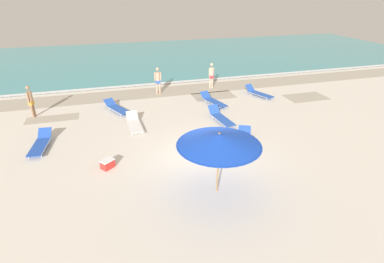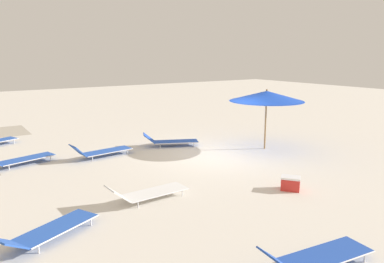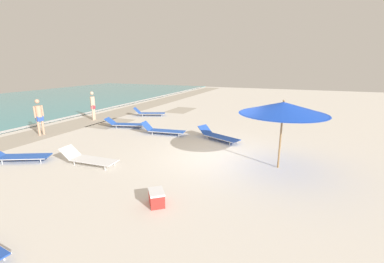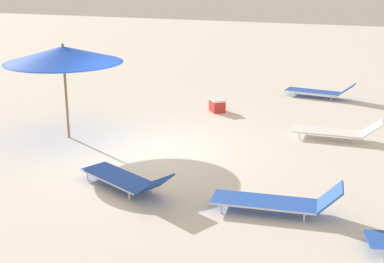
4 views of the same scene
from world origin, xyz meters
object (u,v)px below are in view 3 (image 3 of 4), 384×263
at_px(beach_umbrella, 283,108).
at_px(sun_lounger_mid_beach_solo, 126,124).
at_px(sun_lounger_mid_beach_pair_b, 18,156).
at_px(sun_lounger_mid_beach_pair_a, 89,158).
at_px(cooler_box, 157,198).
at_px(beachgoer_shoreline_child, 39,115).
at_px(sun_lounger_near_water_left, 163,130).
at_px(beachgoer_wading_adult, 93,104).
at_px(sun_lounger_near_water_right, 218,136).
at_px(sun_lounger_beside_umbrella, 149,113).

height_order(beach_umbrella, sun_lounger_mid_beach_solo, beach_umbrella).
bearing_deg(sun_lounger_mid_beach_pair_b, sun_lounger_mid_beach_pair_a, -99.85).
bearing_deg(cooler_box, beachgoer_shoreline_child, -150.88).
height_order(sun_lounger_near_water_left, cooler_box, sun_lounger_near_water_left).
bearing_deg(sun_lounger_mid_beach_pair_a, beachgoer_shoreline_child, 64.38).
distance_m(beachgoer_wading_adult, cooler_box, 11.43).
bearing_deg(sun_lounger_near_water_left, sun_lounger_mid_beach_solo, 72.24).
bearing_deg(beachgoer_shoreline_child, cooler_box, -102.54).
bearing_deg(sun_lounger_mid_beach_pair_a, beachgoer_wading_adult, 38.69).
height_order(sun_lounger_near_water_right, sun_lounger_mid_beach_pair_a, sun_lounger_mid_beach_pair_a).
bearing_deg(sun_lounger_beside_umbrella, cooler_box, -169.76).
xyz_separation_m(beach_umbrella, sun_lounger_mid_beach_pair_b, (-2.91, 8.63, -1.81)).
bearing_deg(sun_lounger_near_water_left, sun_lounger_mid_beach_pair_b, 143.22).
xyz_separation_m(sun_lounger_mid_beach_solo, sun_lounger_mid_beach_pair_a, (-4.98, -2.10, 0.01)).
xyz_separation_m(sun_lounger_mid_beach_pair_b, cooler_box, (-0.71, -6.04, -0.02)).
height_order(beach_umbrella, sun_lounger_mid_beach_pair_b, beach_umbrella).
bearing_deg(sun_lounger_mid_beach_pair_b, sun_lounger_near_water_left, -55.79).
bearing_deg(sun_lounger_near_water_right, beachgoer_shoreline_child, 130.68).
distance_m(beach_umbrella, sun_lounger_beside_umbrella, 10.85).
bearing_deg(cooler_box, beach_umbrella, 106.28).
height_order(beach_umbrella, sun_lounger_near_water_left, beach_umbrella).
relative_size(sun_lounger_near_water_left, cooler_box, 3.61).
height_order(sun_lounger_mid_beach_pair_b, beachgoer_shoreline_child, beachgoer_shoreline_child).
bearing_deg(sun_lounger_mid_beach_solo, sun_lounger_beside_umbrella, -5.79).
distance_m(sun_lounger_mid_beach_pair_b, cooler_box, 6.08).
height_order(sun_lounger_mid_beach_solo, cooler_box, sun_lounger_mid_beach_solo).
bearing_deg(sun_lounger_mid_beach_pair_a, sun_lounger_beside_umbrella, 15.19).
bearing_deg(sun_lounger_beside_umbrella, sun_lounger_near_water_left, -162.90).
bearing_deg(sun_lounger_mid_beach_pair_a, sun_lounger_mid_beach_solo, 20.35).
relative_size(sun_lounger_beside_umbrella, cooler_box, 3.48).
height_order(sun_lounger_mid_beach_pair_b, beachgoer_wading_adult, beachgoer_wading_adult).
distance_m(sun_lounger_mid_beach_solo, beachgoer_shoreline_child, 4.14).
xyz_separation_m(beachgoer_wading_adult, cooler_box, (-7.37, -8.70, -0.81)).
distance_m(beach_umbrella, sun_lounger_mid_beach_pair_b, 9.28).
xyz_separation_m(sun_lounger_near_water_left, sun_lounger_near_water_right, (0.03, -2.84, -0.00)).
bearing_deg(beachgoer_wading_adult, sun_lounger_mid_beach_pair_b, -178.65).
distance_m(sun_lounger_beside_umbrella, sun_lounger_near_water_left, 4.95).
relative_size(sun_lounger_near_water_left, beachgoer_shoreline_child, 1.25).
bearing_deg(sun_lounger_beside_umbrella, sun_lounger_mid_beach_pair_a, 175.68).
bearing_deg(sun_lounger_mid_beach_solo, cooler_box, -154.14).
relative_size(beachgoer_wading_adult, cooler_box, 2.89).
relative_size(beach_umbrella, cooler_box, 4.56).
height_order(sun_lounger_mid_beach_pair_a, beachgoer_shoreline_child, beachgoer_shoreline_child).
height_order(sun_lounger_near_water_right, beachgoer_shoreline_child, beachgoer_shoreline_child).
distance_m(sun_lounger_mid_beach_solo, beachgoer_wading_adult, 3.33).
bearing_deg(sun_lounger_beside_umbrella, beachgoer_shoreline_child, 137.27).
bearing_deg(sun_lounger_mid_beach_pair_b, sun_lounger_mid_beach_solo, -30.25).
xyz_separation_m(sun_lounger_near_water_left, beachgoer_shoreline_child, (-2.36, 5.47, 0.78)).
xyz_separation_m(sun_lounger_near_water_right, beachgoer_shoreline_child, (-2.39, 8.30, 0.79)).
xyz_separation_m(sun_lounger_mid_beach_pair_b, beachgoer_shoreline_child, (2.86, 2.47, 0.79)).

